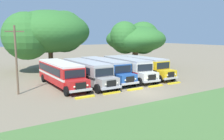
{
  "coord_description": "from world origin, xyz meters",
  "views": [
    {
      "loc": [
        -15.47,
        -18.34,
        6.04
      ],
      "look_at": [
        0.0,
        6.26,
        1.6
      ],
      "focal_mm": 37.11,
      "sensor_mm": 36.0,
      "label": 1
    }
  ],
  "objects_px": {
    "parked_bus_slot_1": "(87,71)",
    "broad_shade_tree": "(48,32)",
    "parked_bus_slot_3": "(127,67)",
    "parked_bus_slot_0": "(61,73)",
    "parked_bus_slot_4": "(142,66)",
    "secondary_tree": "(134,39)",
    "parked_bus_slot_2": "(105,69)",
    "utility_pole": "(16,58)"
  },
  "relations": [
    {
      "from": "parked_bus_slot_3",
      "to": "parked_bus_slot_2",
      "type": "bearing_deg",
      "value": -91.8
    },
    {
      "from": "parked_bus_slot_3",
      "to": "secondary_tree",
      "type": "relative_size",
      "value": 0.92
    },
    {
      "from": "secondary_tree",
      "to": "parked_bus_slot_2",
      "type": "bearing_deg",
      "value": -143.15
    },
    {
      "from": "broad_shade_tree",
      "to": "secondary_tree",
      "type": "relative_size",
      "value": 1.23
    },
    {
      "from": "parked_bus_slot_2",
      "to": "broad_shade_tree",
      "type": "distance_m",
      "value": 14.74
    },
    {
      "from": "parked_bus_slot_2",
      "to": "utility_pole",
      "type": "xyz_separation_m",
      "value": [
        -11.23,
        -1.67,
        2.15
      ]
    },
    {
      "from": "utility_pole",
      "to": "parked_bus_slot_2",
      "type": "bearing_deg",
      "value": 8.46
    },
    {
      "from": "parked_bus_slot_0",
      "to": "parked_bus_slot_4",
      "type": "xyz_separation_m",
      "value": [
        12.28,
        -0.13,
        0.0
      ]
    },
    {
      "from": "parked_bus_slot_1",
      "to": "broad_shade_tree",
      "type": "bearing_deg",
      "value": -178.51
    },
    {
      "from": "parked_bus_slot_1",
      "to": "parked_bus_slot_3",
      "type": "height_order",
      "value": "same"
    },
    {
      "from": "parked_bus_slot_0",
      "to": "parked_bus_slot_2",
      "type": "bearing_deg",
      "value": 91.04
    },
    {
      "from": "parked_bus_slot_1",
      "to": "parked_bus_slot_2",
      "type": "xyz_separation_m",
      "value": [
        3.0,
        0.76,
        0.0
      ]
    },
    {
      "from": "parked_bus_slot_1",
      "to": "broad_shade_tree",
      "type": "xyz_separation_m",
      "value": [
        -0.35,
        14.25,
        4.89
      ]
    },
    {
      "from": "parked_bus_slot_2",
      "to": "parked_bus_slot_3",
      "type": "distance_m",
      "value": 3.37
    },
    {
      "from": "parked_bus_slot_0",
      "to": "secondary_tree",
      "type": "bearing_deg",
      "value": 116.59
    },
    {
      "from": "parked_bus_slot_1",
      "to": "parked_bus_slot_3",
      "type": "bearing_deg",
      "value": 93.59
    },
    {
      "from": "parked_bus_slot_3",
      "to": "parked_bus_slot_4",
      "type": "distance_m",
      "value": 2.84
    },
    {
      "from": "parked_bus_slot_3",
      "to": "broad_shade_tree",
      "type": "distance_m",
      "value": 16.15
    },
    {
      "from": "parked_bus_slot_0",
      "to": "broad_shade_tree",
      "type": "distance_m",
      "value": 14.68
    },
    {
      "from": "parked_bus_slot_0",
      "to": "parked_bus_slot_3",
      "type": "height_order",
      "value": "same"
    },
    {
      "from": "parked_bus_slot_3",
      "to": "parked_bus_slot_4",
      "type": "xyz_separation_m",
      "value": [
        2.84,
        0.16,
        0.0
      ]
    },
    {
      "from": "broad_shade_tree",
      "to": "parked_bus_slot_0",
      "type": "bearing_deg",
      "value": -101.44
    },
    {
      "from": "parked_bus_slot_4",
      "to": "broad_shade_tree",
      "type": "height_order",
      "value": "broad_shade_tree"
    },
    {
      "from": "utility_pole",
      "to": "secondary_tree",
      "type": "bearing_deg",
      "value": 24.31
    },
    {
      "from": "parked_bus_slot_1",
      "to": "utility_pole",
      "type": "distance_m",
      "value": 8.55
    },
    {
      "from": "parked_bus_slot_1",
      "to": "broad_shade_tree",
      "type": "height_order",
      "value": "broad_shade_tree"
    },
    {
      "from": "parked_bus_slot_0",
      "to": "parked_bus_slot_1",
      "type": "height_order",
      "value": "same"
    },
    {
      "from": "secondary_tree",
      "to": "utility_pole",
      "type": "xyz_separation_m",
      "value": [
        -22.66,
        -10.24,
        -1.6
      ]
    },
    {
      "from": "parked_bus_slot_1",
      "to": "broad_shade_tree",
      "type": "distance_m",
      "value": 15.07
    },
    {
      "from": "parked_bus_slot_2",
      "to": "parked_bus_slot_4",
      "type": "distance_m",
      "value": 6.19
    },
    {
      "from": "secondary_tree",
      "to": "parked_bus_slot_0",
      "type": "bearing_deg",
      "value": -153.75
    },
    {
      "from": "parked_bus_slot_1",
      "to": "utility_pole",
      "type": "height_order",
      "value": "utility_pole"
    },
    {
      "from": "parked_bus_slot_0",
      "to": "parked_bus_slot_3",
      "type": "xyz_separation_m",
      "value": [
        9.44,
        -0.29,
        0.0
      ]
    },
    {
      "from": "utility_pole",
      "to": "parked_bus_slot_1",
      "type": "bearing_deg",
      "value": 6.31
    },
    {
      "from": "parked_bus_slot_3",
      "to": "parked_bus_slot_4",
      "type": "height_order",
      "value": "same"
    },
    {
      "from": "parked_bus_slot_0",
      "to": "parked_bus_slot_2",
      "type": "xyz_separation_m",
      "value": [
        6.09,
        0.07,
        0.0
      ]
    },
    {
      "from": "parked_bus_slot_4",
      "to": "secondary_tree",
      "type": "distance_m",
      "value": 10.89
    },
    {
      "from": "secondary_tree",
      "to": "broad_shade_tree",
      "type": "bearing_deg",
      "value": 161.56
    },
    {
      "from": "parked_bus_slot_2",
      "to": "parked_bus_slot_3",
      "type": "xyz_separation_m",
      "value": [
        3.35,
        -0.37,
        0.0
      ]
    },
    {
      "from": "parked_bus_slot_2",
      "to": "parked_bus_slot_3",
      "type": "height_order",
      "value": "same"
    },
    {
      "from": "parked_bus_slot_3",
      "to": "broad_shade_tree",
      "type": "height_order",
      "value": "broad_shade_tree"
    },
    {
      "from": "parked_bus_slot_2",
      "to": "parked_bus_slot_3",
      "type": "relative_size",
      "value": 0.99
    }
  ]
}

